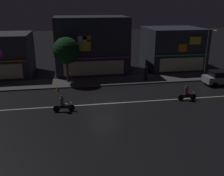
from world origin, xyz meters
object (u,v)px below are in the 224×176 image
Objects in this scene: streetlamp_mid at (208,49)px; parked_car_near_kerb at (222,77)px; motorcycle_lead at (187,94)px; pedestrian_on_sidewalk at (146,74)px; motorcycle_following at (63,105)px; traffic_cone at (57,89)px.

streetlamp_mid is 4.08m from parked_car_near_kerb.
pedestrian_on_sidewalk is at bearing -81.74° from motorcycle_lead.
traffic_cone is at bearing -90.81° from motorcycle_following.
streetlamp_mid is 18.86m from traffic_cone.
pedestrian_on_sidewalk reaches higher than motorcycle_following.
pedestrian_on_sidewalk is 8.81m from parked_car_near_kerb.
motorcycle_lead is (2.05, -6.92, -0.31)m from pedestrian_on_sidewalk.
parked_car_near_kerb reaches higher than motorcycle_following.
parked_car_near_kerb is 7.82× the size of traffic_cone.
motorcycle_following is at bearing -165.07° from parked_car_near_kerb.
motorcycle_following is (-18.22, -4.86, -0.24)m from parked_car_near_kerb.
streetlamp_mid is 11.06× the size of traffic_cone.
streetlamp_mid reaches higher than parked_car_near_kerb.
streetlamp_mid is 19.51m from motorcycle_following.
parked_car_near_kerb is at bearing -173.47° from motorcycle_following.
motorcycle_lead is at bearing 1.67° from pedestrian_on_sidewalk.
pedestrian_on_sidewalk is at bearing 161.26° from parked_car_near_kerb.
parked_car_near_kerb is (8.34, -2.83, -0.08)m from pedestrian_on_sidewalk.
streetlamp_mid is 9.51m from motorcycle_lead.
motorcycle_following is at bearing -82.42° from traffic_cone.
motorcycle_following is 5.68m from traffic_cone.
motorcycle_following is (-11.92, -0.76, 0.00)m from motorcycle_lead.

